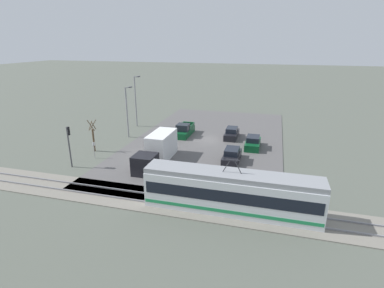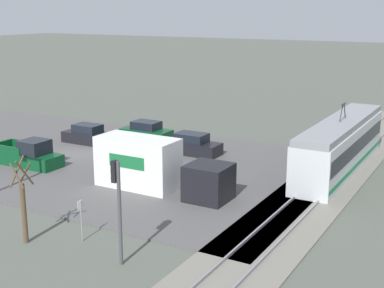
# 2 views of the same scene
# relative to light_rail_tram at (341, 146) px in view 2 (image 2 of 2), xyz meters

# --- Properties ---
(ground_plane) EXTENTS (320.00, 320.00, 0.00)m
(ground_plane) POSITION_rel_light_rail_tram_xyz_m (5.90, -18.33, -1.76)
(ground_plane) COLOR #565B51
(road_surface) EXTENTS (20.63, 37.53, 0.08)m
(road_surface) POSITION_rel_light_rail_tram_xyz_m (5.90, -18.33, -1.72)
(road_surface) COLOR #565454
(road_surface) RESTS_ON ground
(rail_bed) EXTENTS (60.35, 4.40, 0.22)m
(rail_bed) POSITION_rel_light_rail_tram_xyz_m (5.90, 0.00, -1.71)
(rail_bed) COLOR gray
(rail_bed) RESTS_ON ground
(light_rail_tram) EXTENTS (14.46, 2.55, 4.60)m
(light_rail_tram) POSITION_rel_light_rail_tram_xyz_m (0.00, 0.00, 0.00)
(light_rail_tram) COLOR silver
(light_rail_tram) RESTS_ON ground
(box_truck) EXTENTS (2.36, 8.72, 3.12)m
(box_truck) POSITION_rel_light_rail_tram_xyz_m (9.91, -8.73, -0.24)
(box_truck) COLOR black
(box_truck) RESTS_ON ground
(pickup_truck) EXTENTS (1.91, 5.21, 1.90)m
(pickup_truck) POSITION_rel_light_rail_tram_xyz_m (9.91, -19.38, -0.97)
(pickup_truck) COLOR #0C4723
(pickup_truck) RESTS_ON ground
(sedan_car_0) EXTENTS (1.76, 4.29, 1.57)m
(sedan_car_0) POSITION_rel_light_rail_tram_xyz_m (2.82, -20.03, -1.04)
(sedan_car_0) COLOR black
(sedan_car_0) RESTS_ON ground
(sedan_car_1) EXTENTS (1.88, 4.34, 1.59)m
(sedan_car_1) POSITION_rel_light_rail_tram_xyz_m (-0.52, -16.48, -1.03)
(sedan_car_1) COLOR #0C4723
(sedan_car_1) RESTS_ON ground
(sedan_car_2) EXTENTS (1.84, 4.53, 1.60)m
(sedan_car_2) POSITION_rel_light_rail_tram_xyz_m (1.48, -10.92, -1.02)
(sedan_car_2) COLOR black
(sedan_car_2) RESTS_ON ground
(traffic_light_pole) EXTENTS (0.28, 0.47, 4.68)m
(traffic_light_pole) POSITION_rel_light_rail_tram_xyz_m (18.81, -4.64, 1.31)
(traffic_light_pole) COLOR #47474C
(traffic_light_pole) RESTS_ON ground
(street_tree) EXTENTS (1.00, 0.83, 4.20)m
(street_tree) POSITION_rel_light_rail_tram_xyz_m (19.26, -9.87, 0.15)
(street_tree) COLOR brown
(street_tree) RESTS_ON ground
(no_parking_sign) EXTENTS (0.32, 0.08, 2.06)m
(no_parking_sign) POSITION_rel_light_rail_tram_xyz_m (17.81, -7.65, -0.50)
(no_parking_sign) COLOR gray
(no_parking_sign) RESTS_ON ground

